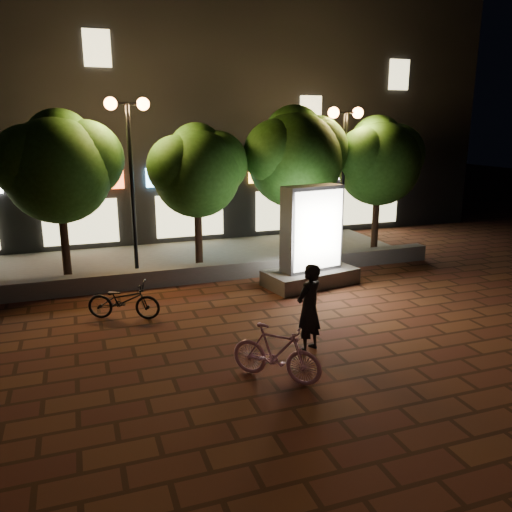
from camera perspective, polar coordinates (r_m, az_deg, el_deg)
name	(u,v)px	position (r m, az deg, el deg)	size (l,w,h in m)	color
ground	(233,332)	(11.58, -2.55, -8.52)	(80.00, 80.00, 0.00)	#542E1A
retaining_wall	(194,274)	(15.15, -6.98, -1.98)	(16.00, 0.45, 0.50)	#64615C
sidewalk	(178,260)	(17.56, -8.75, -0.43)	(16.00, 5.00, 0.08)	#64615C
building_block	(144,112)	(23.39, -12.38, 15.39)	(28.00, 8.12, 11.30)	black
tree_left	(59,163)	(15.70, -21.10, 9.63)	(3.60, 3.00, 4.89)	black
tree_mid	(198,168)	(16.13, -6.53, 9.79)	(3.24, 2.70, 4.50)	black
tree_right	(296,154)	(17.15, 4.47, 11.29)	(3.72, 3.10, 5.07)	black
tree_far_right	(379,158)	(18.68, 13.62, 10.59)	(3.48, 2.90, 4.76)	black
street_lamp_left	(129,142)	(15.49, -13.97, 12.28)	(1.26, 0.36, 5.18)	black
street_lamp_right	(344,143)	(17.63, 9.85, 12.28)	(1.26, 0.36, 4.98)	black
ad_kiosk	(311,245)	(14.67, 6.17, 1.18)	(2.86, 1.80, 2.87)	#64615C
scooter_pink	(276,353)	(9.40, 2.27, -10.75)	(0.49, 1.73, 1.04)	#C886B3
rider	(309,308)	(10.42, 5.93, -5.81)	(0.67, 0.44, 1.84)	black
scooter_parked	(124,300)	(12.59, -14.56, -4.82)	(0.61, 1.74, 0.91)	black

